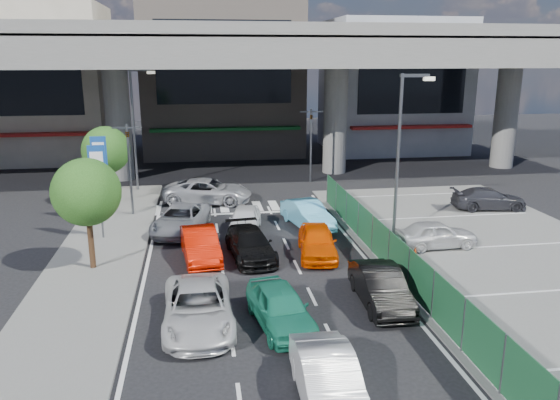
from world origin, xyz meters
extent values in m
plane|color=black|center=(0.00, 0.00, 0.00)|extent=(120.00, 120.00, 0.00)
cube|color=slate|center=(11.00, 2.00, 0.03)|extent=(12.00, 28.00, 0.06)
cube|color=slate|center=(-7.00, 4.00, 0.06)|extent=(4.00, 30.00, 0.12)
cylinder|color=slate|center=(-8.00, 22.00, 4.00)|extent=(1.80, 1.80, 8.00)
cylinder|color=slate|center=(8.00, 22.00, 4.00)|extent=(1.80, 1.80, 8.00)
cylinder|color=slate|center=(22.00, 22.00, 4.00)|extent=(1.80, 1.80, 8.00)
cube|color=slate|center=(0.00, 22.00, 9.00)|extent=(64.00, 14.00, 2.00)
cube|color=slate|center=(0.00, 15.20, 10.30)|extent=(64.00, 0.40, 0.90)
cube|color=slate|center=(0.00, 28.80, 10.30)|extent=(64.00, 0.40, 0.90)
cube|color=#A59B85|center=(-16.00, 32.00, 6.50)|extent=(12.00, 10.00, 13.00)
cube|color=#A71714|center=(-16.00, 26.90, 2.80)|extent=(10.80, 1.60, 0.25)
cube|color=black|center=(-16.00, 26.98, 7.15)|extent=(9.60, 0.10, 5.85)
cube|color=gray|center=(0.00, 33.00, 7.50)|extent=(14.00, 10.00, 15.00)
cube|color=#125E22|center=(0.00, 27.90, 2.80)|extent=(12.60, 1.60, 0.25)
cube|color=black|center=(0.00, 27.98, 8.25)|extent=(11.20, 0.10, 6.75)
cube|color=gray|center=(16.00, 32.00, 6.00)|extent=(12.00, 10.00, 12.00)
cube|color=#A71714|center=(16.00, 26.90, 2.80)|extent=(10.80, 1.60, 0.25)
cube|color=black|center=(16.00, 26.98, 6.60)|extent=(9.60, 0.10, 5.40)
cylinder|color=#595B60|center=(-6.20, 12.00, 2.60)|extent=(0.14, 0.14, 5.20)
cube|color=#595B60|center=(-6.20, 12.00, 5.00)|extent=(1.60, 0.08, 0.08)
imported|color=black|center=(-6.20, 12.00, 4.70)|extent=(0.26, 1.24, 0.50)
cylinder|color=#595B60|center=(5.50, 19.00, 2.60)|extent=(0.14, 0.14, 5.20)
cube|color=#595B60|center=(5.50, 19.00, 5.00)|extent=(1.60, 0.08, 0.08)
imported|color=black|center=(5.50, 19.00, 4.70)|extent=(0.26, 1.24, 0.50)
cylinder|color=#595B60|center=(7.00, 6.00, 4.00)|extent=(0.16, 0.16, 8.00)
cube|color=#595B60|center=(7.60, 6.00, 7.90)|extent=(1.40, 0.15, 0.15)
cube|color=silver|center=(8.30, 6.00, 7.75)|extent=(0.50, 0.22, 0.18)
cylinder|color=#595B60|center=(-6.50, 18.00, 4.00)|extent=(0.16, 0.16, 8.00)
cube|color=#595B60|center=(-5.90, 18.00, 7.90)|extent=(1.40, 0.15, 0.15)
cube|color=silver|center=(-5.20, 18.00, 7.75)|extent=(0.50, 0.22, 0.18)
cylinder|color=#595B60|center=(-7.20, 8.00, 1.10)|extent=(0.10, 0.10, 2.20)
cube|color=navy|center=(-7.20, 8.00, 3.20)|extent=(0.80, 0.12, 3.00)
cube|color=white|center=(-7.20, 7.93, 3.20)|extent=(0.60, 0.02, 2.40)
cylinder|color=#595B60|center=(-7.60, 11.00, 1.10)|extent=(0.10, 0.10, 2.20)
cube|color=navy|center=(-7.60, 11.00, 3.20)|extent=(0.80, 0.12, 3.00)
cube|color=white|center=(-7.60, 10.93, 3.20)|extent=(0.60, 0.02, 2.40)
cylinder|color=#382314|center=(-7.00, 4.00, 1.20)|extent=(0.24, 0.24, 2.40)
sphere|color=#1A4012|center=(-7.00, 4.00, 3.40)|extent=(2.80, 2.80, 2.80)
cylinder|color=#382314|center=(-7.80, 14.50, 1.20)|extent=(0.24, 0.24, 2.40)
sphere|color=#1A4012|center=(-7.80, 14.50, 3.40)|extent=(2.80, 2.80, 2.80)
imported|color=white|center=(0.66, -6.50, 0.69)|extent=(1.53, 4.21, 1.38)
imported|color=silver|center=(-2.63, -1.68, 0.68)|extent=(2.33, 4.95, 1.37)
imported|color=#208767|center=(0.08, -2.08, 0.69)|extent=(2.24, 4.25, 1.38)
imported|color=black|center=(3.92, -1.03, 0.69)|extent=(1.60, 4.24, 1.38)
imported|color=#C21402|center=(-2.49, 4.58, 0.69)|extent=(1.90, 4.32, 1.38)
imported|color=black|center=(-0.28, 4.46, 0.63)|extent=(2.27, 4.54, 1.27)
imported|color=#F45000|center=(2.73, 4.22, 0.69)|extent=(2.16, 4.23, 1.38)
imported|color=#A9ABB2|center=(-3.43, 8.74, 0.67)|extent=(3.37, 5.20, 1.33)
imported|color=white|center=(-0.18, 8.22, 0.65)|extent=(2.16, 4.00, 1.29)
imported|color=#59B8DD|center=(3.16, 8.56, 0.69)|extent=(2.39, 4.41, 1.38)
imported|color=#9B9CA2|center=(-1.91, 14.25, 0.74)|extent=(5.74, 3.52, 1.49)
imported|color=silver|center=(8.44, 4.34, 0.70)|extent=(3.82, 1.63, 1.29)
imported|color=#303035|center=(14.32, 10.16, 0.68)|extent=(4.45, 2.26, 1.24)
cone|color=#FF420E|center=(6.77, 2.74, 0.40)|extent=(0.36, 0.36, 0.68)
camera|label=1|loc=(-2.44, -18.52, 8.79)|focal=35.00mm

